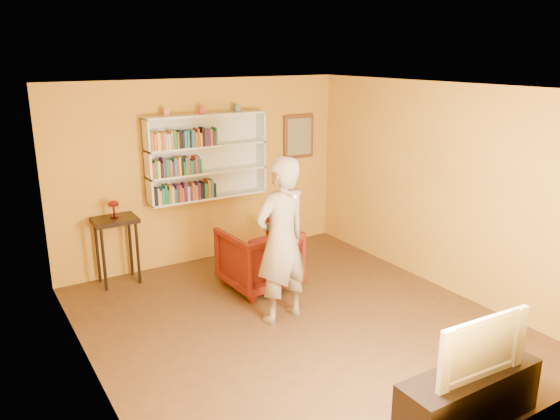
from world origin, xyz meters
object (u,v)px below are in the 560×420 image
object	(u,v)px
person	(281,241)
console_table	(116,229)
television	(474,343)
armchair	(259,257)
bookshelf	(206,157)
tv_cabinet	(468,397)
ruby_lustre	(113,206)

from	to	relation	value
person	console_table	bearing A→B (deg)	-65.51
television	console_table	bearing A→B (deg)	113.59
armchair	television	size ratio (longest dim) A/B	0.97
person	television	distance (m)	2.47
console_table	armchair	bearing A→B (deg)	-35.31
bookshelf	tv_cabinet	world-z (taller)	bookshelf
ruby_lustre	person	bearing A→B (deg)	-56.98
armchair	person	bearing A→B (deg)	73.33
bookshelf	television	world-z (taller)	bookshelf
bookshelf	television	bearing A→B (deg)	-86.51
console_table	tv_cabinet	world-z (taller)	console_table
bookshelf	armchair	bearing A→B (deg)	-82.97
console_table	television	xyz separation A→B (m)	(1.70, -4.50, -0.01)
ruby_lustre	tv_cabinet	xyz separation A→B (m)	(1.70, -4.50, -0.86)
console_table	ruby_lustre	bearing A→B (deg)	-72.65
bookshelf	console_table	bearing A→B (deg)	-173.58
armchair	person	world-z (taller)	person
console_table	person	xyz separation A→B (m)	(1.34, -2.06, 0.21)
armchair	person	size ratio (longest dim) A/B	0.47
ruby_lustre	person	size ratio (longest dim) A/B	0.12
bookshelf	armchair	size ratio (longest dim) A/B	1.97
person	tv_cabinet	xyz separation A→B (m)	(0.36, -2.44, -0.74)
bookshelf	ruby_lustre	size ratio (longest dim) A/B	7.59
tv_cabinet	television	world-z (taller)	television
armchair	television	bearing A→B (deg)	89.44
bookshelf	tv_cabinet	size ratio (longest dim) A/B	1.32
bookshelf	television	distance (m)	4.74
console_table	ruby_lustre	world-z (taller)	ruby_lustre
console_table	television	size ratio (longest dim) A/B	0.98
person	tv_cabinet	bearing A→B (deg)	89.92
ruby_lustre	armchair	bearing A→B (deg)	-35.31
console_table	television	world-z (taller)	television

